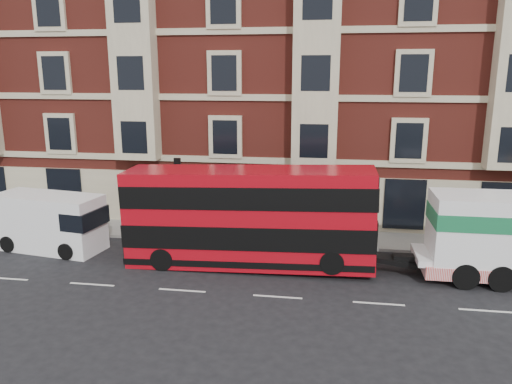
{
  "coord_description": "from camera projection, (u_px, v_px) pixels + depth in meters",
  "views": [
    {
      "loc": [
        1.97,
        -18.53,
        8.86
      ],
      "look_at": [
        -1.5,
        4.0,
        3.37
      ],
      "focal_mm": 35.0,
      "sensor_mm": 36.0,
      "label": 1
    }
  ],
  "objects": [
    {
      "name": "pedestrian",
      "position": [
        75.0,
        215.0,
        28.17
      ],
      "size": [
        0.64,
        0.45,
        1.68
      ],
      "primitive_type": "imported",
      "rotation": [
        0.0,
        0.0,
        -0.09
      ],
      "color": "#1B1B36",
      "rests_on": "sidewalk"
    },
    {
      "name": "sidewalk",
      "position": [
        293.0,
        236.0,
        27.36
      ],
      "size": [
        90.0,
        3.0,
        0.15
      ],
      "primitive_type": "cube",
      "color": "slate",
      "rests_on": "ground"
    },
    {
      "name": "box_van",
      "position": [
        49.0,
        223.0,
        25.37
      ],
      "size": [
        5.74,
        3.01,
        2.84
      ],
      "rotation": [
        0.0,
        0.0,
        -0.16
      ],
      "color": "white",
      "rests_on": "ground"
    },
    {
      "name": "double_decker_bus",
      "position": [
        249.0,
        216.0,
        22.89
      ],
      "size": [
        11.36,
        2.61,
        4.6
      ],
      "color": "#AC0914",
      "rests_on": "ground"
    },
    {
      "name": "victorian_terrace",
      "position": [
        312.0,
        53.0,
        32.16
      ],
      "size": [
        45.0,
        12.0,
        20.4
      ],
      "color": "maroon",
      "rests_on": "ground"
    },
    {
      "name": "ground",
      "position": [
        278.0,
        297.0,
        20.18
      ],
      "size": [
        120.0,
        120.0,
        0.0
      ],
      "primitive_type": "plane",
      "color": "black",
      "rests_on": "ground"
    },
    {
      "name": "lamp_post_west",
      "position": [
        178.0,
        192.0,
        26.39
      ],
      "size": [
        0.35,
        0.15,
        4.35
      ],
      "color": "black",
      "rests_on": "sidewalk"
    }
  ]
}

